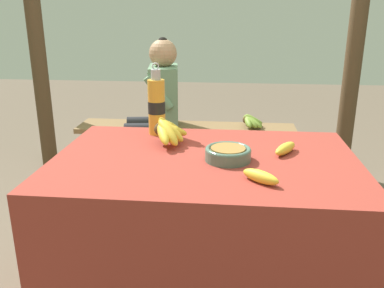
% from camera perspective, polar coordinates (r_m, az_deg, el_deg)
% --- Properties ---
extents(market_counter, '(1.25, 0.85, 0.70)m').
position_cam_1_polar(market_counter, '(1.82, 1.74, -12.28)').
color(market_counter, maroon).
rests_on(market_counter, ground_plane).
extents(banana_bunch_ripe, '(0.16, 0.28, 0.14)m').
position_cam_1_polar(banana_bunch_ripe, '(1.82, -3.43, 1.97)').
color(banana_bunch_ripe, '#4C381E').
rests_on(banana_bunch_ripe, market_counter).
extents(serving_bowl, '(0.19, 0.19, 0.05)m').
position_cam_1_polar(serving_bowl, '(1.64, 5.08, -1.27)').
color(serving_bowl, '#4C6B5B').
rests_on(serving_bowl, market_counter).
extents(water_bottle, '(0.08, 0.08, 0.35)m').
position_cam_1_polar(water_bottle, '(1.97, -4.99, 5.37)').
color(water_bottle, gold).
rests_on(water_bottle, market_counter).
extents(loose_banana_front, '(0.14, 0.13, 0.04)m').
position_cam_1_polar(loose_banana_front, '(1.45, 9.60, -4.54)').
color(loose_banana_front, gold).
rests_on(loose_banana_front, market_counter).
extents(loose_banana_side, '(0.12, 0.16, 0.04)m').
position_cam_1_polar(loose_banana_side, '(1.76, 12.97, -0.62)').
color(loose_banana_side, gold).
rests_on(loose_banana_side, market_counter).
extents(wooden_bench, '(1.61, 0.32, 0.46)m').
position_cam_1_polar(wooden_bench, '(3.04, -0.82, 1.14)').
color(wooden_bench, brown).
rests_on(wooden_bench, ground_plane).
extents(seated_vendor, '(0.43, 0.41, 1.10)m').
position_cam_1_polar(seated_vendor, '(2.97, -4.91, 5.93)').
color(seated_vendor, '#232328').
rests_on(seated_vendor, ground_plane).
extents(banana_bunch_green, '(0.16, 0.26, 0.12)m').
position_cam_1_polar(banana_bunch_green, '(2.99, 8.25, 3.29)').
color(banana_bunch_green, '#4C381E').
rests_on(banana_bunch_green, wooden_bench).
extents(support_post_near, '(0.13, 0.13, 2.61)m').
position_cam_1_polar(support_post_near, '(3.54, -21.48, 17.45)').
color(support_post_near, '#4C3823').
rests_on(support_post_near, ground_plane).
extents(support_post_far, '(0.13, 0.13, 2.61)m').
position_cam_1_polar(support_post_far, '(3.31, 22.51, 17.36)').
color(support_post_far, '#4C3823').
rests_on(support_post_far, ground_plane).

